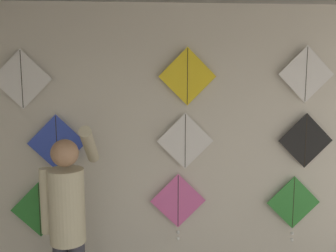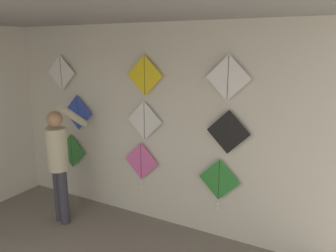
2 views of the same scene
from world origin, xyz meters
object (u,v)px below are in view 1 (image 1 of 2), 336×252
kite_2 (293,205)px  kite_5 (306,141)px  kite_0 (40,210)px  kite_6 (22,79)px  kite_3 (57,143)px  kite_8 (306,74)px  kite_4 (185,141)px  kite_1 (178,203)px  shopkeeper (68,219)px  kite_7 (187,76)px

kite_2 → kite_5: bearing=0.4°
kite_0 → kite_6: size_ratio=1.00×
kite_3 → kite_8: 2.49m
kite_0 → kite_3: bearing=0.0°
kite_4 → kite_5: (1.21, 0.00, -0.01)m
kite_5 → kite_6: bearing=180.0°
kite_1 → kite_5: bearing=0.0°
kite_4 → kite_1: bearing=-179.4°
kite_3 → kite_8: kite_8 is taller
kite_0 → kite_1: (1.35, -0.00, 0.03)m
kite_0 → kite_4: kite_4 is taller
kite_2 → kite_5: 0.67m
kite_5 → kite_1: bearing=-180.0°
kite_3 → kite_6: (-0.29, 0.00, 0.61)m
kite_0 → kite_8: bearing=0.0°
shopkeeper → kite_1: shopkeeper is taller
kite_2 → kite_4: kite_4 is taller
kite_1 → kite_5: size_ratio=1.25×
kite_5 → kite_8: (-0.03, 0.00, 0.66)m
kite_1 → kite_6: size_ratio=1.25×
kite_1 → kite_5: (1.27, 0.00, 0.62)m
shopkeeper → kite_5: size_ratio=3.16×
kite_2 → kite_5: size_ratio=1.25×
shopkeeper → kite_6: bearing=141.4°
kite_6 → kite_5: bearing=0.0°
shopkeeper → kite_7: kite_7 is taller
kite_0 → kite_6: bearing=180.0°
kite_1 → kite_8: bearing=0.0°
kite_7 → kite_3: bearing=180.0°
kite_4 → kite_3: bearing=180.0°
kite_6 → kite_2: bearing=-0.0°
kite_5 → kite_8: 0.66m
kite_2 → kite_6: kite_6 is taller
kite_1 → kite_2: 1.18m
shopkeeper → kite_3: 0.84m
kite_5 → kite_7: size_ratio=1.00×
kite_2 → kite_8: kite_8 is taller
shopkeeper → kite_3: (-0.21, 0.64, 0.50)m
kite_3 → kite_8: bearing=0.0°
kite_6 → kite_1: bearing=-0.0°
kite_3 → kite_8: (2.40, 0.00, 0.65)m
shopkeeper → kite_1: size_ratio=2.53×
kite_0 → kite_5: size_ratio=1.00×
kite_1 → kite_5: kite_5 is taller
kite_7 → shopkeeper: bearing=-148.1°
kite_4 → kite_8: size_ratio=1.00×
shopkeeper → kite_0: bearing=135.4°
shopkeeper → kite_1: 1.16m
kite_1 → kite_7: size_ratio=1.25×
kite_0 → kite_3: kite_3 is taller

